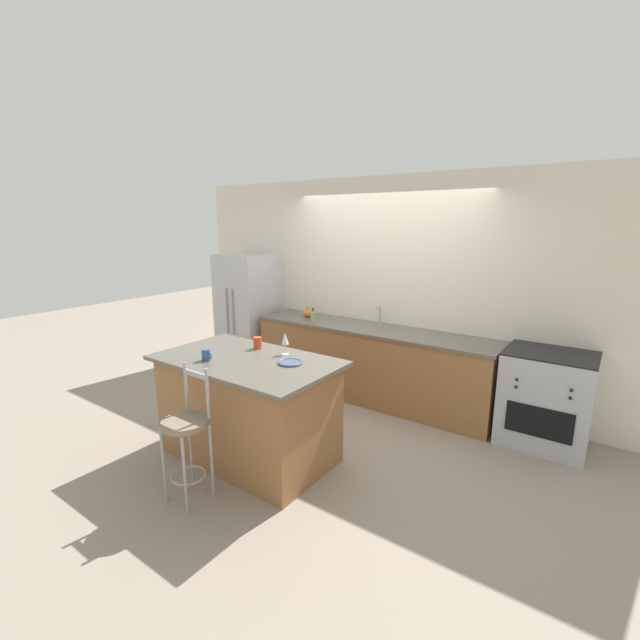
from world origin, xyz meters
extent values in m
plane|color=gray|center=(0.00, 0.00, 0.00)|extent=(18.00, 18.00, 0.00)
cube|color=beige|center=(0.00, 0.72, 1.35)|extent=(6.00, 0.07, 2.70)
cube|color=#936038|center=(0.00, 0.39, 0.44)|extent=(3.03, 0.67, 0.87)
cube|color=#5B564C|center=(0.00, 0.39, 0.89)|extent=(3.07, 0.70, 0.03)
cube|color=black|center=(0.00, 0.39, 0.90)|extent=(0.56, 0.36, 0.01)
cylinder|color=#ADAFB5|center=(0.00, 0.61, 1.02)|extent=(0.02, 0.02, 0.22)
cylinder|color=#ADAFB5|center=(0.00, 0.55, 1.12)|extent=(0.02, 0.12, 0.02)
cube|color=#936038|center=(-0.25, -1.49, 0.46)|extent=(1.54, 0.86, 0.92)
cube|color=#5B564C|center=(-0.25, -1.49, 0.94)|extent=(1.66, 0.98, 0.03)
cube|color=#BCBCC1|center=(-2.00, 0.33, 0.85)|extent=(0.73, 0.74, 1.70)
cylinder|color=#939399|center=(-2.06, -0.05, 0.94)|extent=(0.02, 0.02, 0.65)
cylinder|color=#939399|center=(-1.94, -0.05, 0.94)|extent=(0.02, 0.02, 0.65)
cube|color=#ADAFB5|center=(1.96, 0.38, 0.46)|extent=(0.79, 0.65, 0.92)
cube|color=black|center=(1.96, 0.04, 0.35)|extent=(0.57, 0.01, 0.30)
cube|color=black|center=(1.96, 0.38, 0.93)|extent=(0.79, 0.65, 0.02)
cylinder|color=black|center=(1.74, 0.04, 0.72)|extent=(0.03, 0.02, 0.03)
cylinder|color=black|center=(2.18, 0.04, 0.72)|extent=(0.03, 0.02, 0.03)
cylinder|color=black|center=(1.74, 0.04, 0.65)|extent=(0.03, 0.02, 0.03)
cylinder|color=black|center=(2.18, 0.04, 0.65)|extent=(0.03, 0.02, 0.03)
cylinder|color=#99999E|center=(-0.31, -2.36, 0.31)|extent=(0.02, 0.02, 0.63)
cylinder|color=#99999E|center=(-0.05, -2.36, 0.31)|extent=(0.02, 0.02, 0.63)
cylinder|color=#99999E|center=(-0.31, -2.10, 0.31)|extent=(0.02, 0.02, 0.63)
cylinder|color=#99999E|center=(-0.05, -2.10, 0.31)|extent=(0.02, 0.02, 0.63)
torus|color=#99999E|center=(-0.18, -2.23, 0.20)|extent=(0.27, 0.27, 0.02)
cylinder|color=#7F705B|center=(-0.18, -2.23, 0.65)|extent=(0.36, 0.36, 0.04)
cylinder|color=#99999E|center=(-0.31, -2.10, 0.88)|extent=(0.02, 0.02, 0.41)
cylinder|color=#99999E|center=(-0.05, -2.10, 0.88)|extent=(0.02, 0.02, 0.41)
cube|color=#99999E|center=(-0.18, -2.10, 1.01)|extent=(0.26, 0.02, 0.04)
cylinder|color=#425170|center=(0.16, -1.36, 0.96)|extent=(0.21, 0.21, 0.01)
torus|color=#425170|center=(0.16, -1.36, 0.97)|extent=(0.21, 0.21, 0.01)
cylinder|color=white|center=(-0.04, -1.18, 0.96)|extent=(0.07, 0.07, 0.00)
cylinder|color=white|center=(-0.04, -1.18, 1.01)|extent=(0.01, 0.01, 0.09)
cone|color=white|center=(-0.04, -1.18, 1.11)|extent=(0.07, 0.07, 0.11)
cylinder|color=#335689|center=(-0.50, -1.72, 1.01)|extent=(0.08, 0.08, 0.10)
torus|color=#335689|center=(-0.46, -1.72, 1.01)|extent=(0.07, 0.01, 0.07)
cylinder|color=red|center=(-0.38, -1.19, 1.01)|extent=(0.08, 0.08, 0.11)
ellipsoid|color=orange|center=(-0.98, 0.40, 0.96)|extent=(0.13, 0.13, 0.10)
cylinder|color=brown|center=(-0.98, 0.40, 1.02)|extent=(0.02, 0.02, 0.02)
cylinder|color=#89B260|center=(-0.73, 0.18, 0.98)|extent=(0.05, 0.05, 0.15)
cylinder|color=black|center=(-0.73, 0.18, 1.08)|extent=(0.02, 0.02, 0.04)
camera|label=1|loc=(2.42, -4.08, 2.16)|focal=24.00mm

